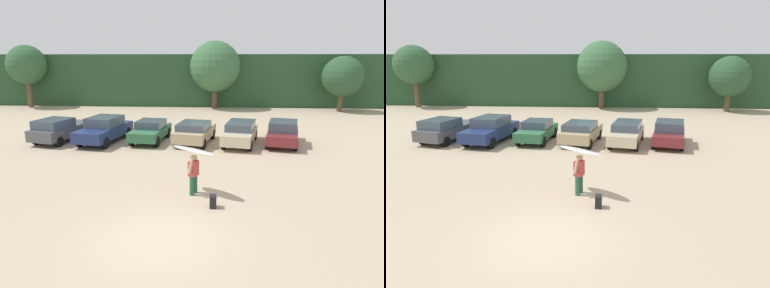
% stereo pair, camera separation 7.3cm
% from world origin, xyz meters
% --- Properties ---
extents(ground_plane, '(120.00, 120.00, 0.00)m').
position_xyz_m(ground_plane, '(0.00, 0.00, 0.00)').
color(ground_plane, tan).
extents(hillside_ridge, '(108.00, 12.00, 5.60)m').
position_xyz_m(hillside_ridge, '(0.00, 34.07, 2.80)').
color(hillside_ridge, '#284C2D').
rests_on(hillside_ridge, ground_plane).
extents(tree_left, '(4.12, 4.12, 6.56)m').
position_xyz_m(tree_left, '(-18.32, 26.86, 4.46)').
color(tree_left, brown).
rests_on(tree_left, ground_plane).
extents(tree_right, '(5.21, 5.21, 6.95)m').
position_xyz_m(tree_right, '(1.61, 27.31, 4.33)').
color(tree_right, brown).
rests_on(tree_right, ground_plane).
extents(tree_center, '(3.92, 3.92, 5.42)m').
position_xyz_m(tree_center, '(14.08, 25.84, 3.44)').
color(tree_center, brown).
rests_on(tree_center, ground_plane).
extents(parked_car_dark_gray, '(2.87, 4.75, 1.51)m').
position_xyz_m(parked_car_dark_gray, '(-8.24, 11.81, 0.78)').
color(parked_car_dark_gray, '#4C4F54').
rests_on(parked_car_dark_gray, ground_plane).
extents(parked_car_navy, '(2.72, 4.89, 1.61)m').
position_xyz_m(parked_car_navy, '(-5.34, 11.74, 0.83)').
color(parked_car_navy, navy).
rests_on(parked_car_navy, ground_plane).
extents(parked_car_forest_green, '(2.24, 4.20, 1.36)m').
position_xyz_m(parked_car_forest_green, '(-2.46, 12.08, 0.72)').
color(parked_car_forest_green, '#2D6642').
rests_on(parked_car_forest_green, ground_plane).
extents(parked_car_tan, '(2.66, 4.34, 1.35)m').
position_xyz_m(parked_car_tan, '(0.38, 11.80, 0.74)').
color(parked_car_tan, tan).
rests_on(parked_car_tan, ground_plane).
extents(parked_car_champagne, '(2.61, 4.73, 1.38)m').
position_xyz_m(parked_car_champagne, '(3.20, 11.73, 0.75)').
color(parked_car_champagne, beige).
rests_on(parked_car_champagne, ground_plane).
extents(parked_car_maroon, '(2.64, 4.42, 1.48)m').
position_xyz_m(parked_car_maroon, '(5.79, 11.77, 0.76)').
color(parked_car_maroon, maroon).
rests_on(parked_car_maroon, ground_plane).
extents(person_adult, '(0.45, 0.75, 1.60)m').
position_xyz_m(person_adult, '(0.79, 3.50, 0.90)').
color(person_adult, '#26593F').
rests_on(person_adult, ground_plane).
extents(surfboard_white, '(2.00, 1.77, 0.13)m').
position_xyz_m(surfboard_white, '(0.77, 3.61, 1.75)').
color(surfboard_white, white).
extents(backpack_dropped, '(0.24, 0.34, 0.45)m').
position_xyz_m(backpack_dropped, '(1.57, 2.30, 0.22)').
color(backpack_dropped, black).
rests_on(backpack_dropped, ground_plane).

